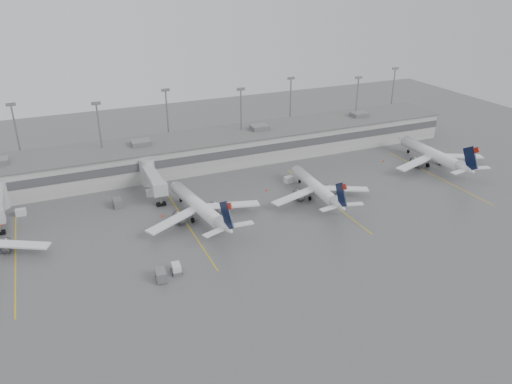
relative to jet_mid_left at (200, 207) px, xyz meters
name	(u,v)px	position (x,y,z in m)	size (l,w,h in m)	color
ground	(310,262)	(14.06, -25.57, -3.12)	(260.00, 260.00, 0.00)	#4E4E50
terminal	(212,149)	(14.05, 32.41, 1.05)	(152.00, 17.00, 9.45)	#9C9C97
light_masts	(204,117)	(14.06, 38.18, 8.91)	(142.40, 8.00, 20.60)	gray
jet_bridge_right	(151,176)	(-6.44, 20.15, 0.75)	(4.00, 17.20, 7.00)	#ACAEB1
stand_markings	(260,211)	(14.06, -1.57, -3.11)	(105.25, 40.00, 0.01)	#DEB50D
jet_mid_left	(200,207)	(0.00, 0.00, 0.00)	(27.39, 30.92, 10.04)	white
jet_mid_right	(317,187)	(29.66, -0.86, -0.21)	(25.78, 28.97, 9.37)	white
jet_far_right	(434,155)	(71.31, 4.97, 0.17)	(29.21, 32.77, 10.60)	white
baggage_tug	(176,269)	(-10.72, -18.87, -2.41)	(2.05, 2.96, 1.82)	silver
baggage_cart	(161,275)	(-13.92, -20.07, -2.07)	(2.06, 3.29, 2.02)	slate
gse_uld_a	(21,212)	(-37.21, 18.27, -2.33)	(2.22, 1.48, 1.57)	silver
gse_uld_b	(151,193)	(-7.42, 16.93, -2.33)	(2.24, 1.49, 1.59)	silver
gse_uld_c	(289,180)	(27.86, 10.54, -2.28)	(2.37, 1.58, 1.68)	silver
gse_loader	(117,203)	(-16.09, 13.99, -2.14)	(1.96, 3.14, 1.96)	slate
cone_a	(1,224)	(-41.35, 14.72, -2.75)	(0.47, 0.47, 0.74)	#FC3F05
cone_b	(162,215)	(-7.60, 4.63, -2.72)	(0.50, 0.50, 0.79)	#FC3F05
cone_c	(267,190)	(20.21, 7.92, -2.76)	(0.46, 0.46, 0.73)	#FC3F05
cone_d	(383,161)	(60.11, 13.06, -2.77)	(0.43, 0.43, 0.69)	#FC3F05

